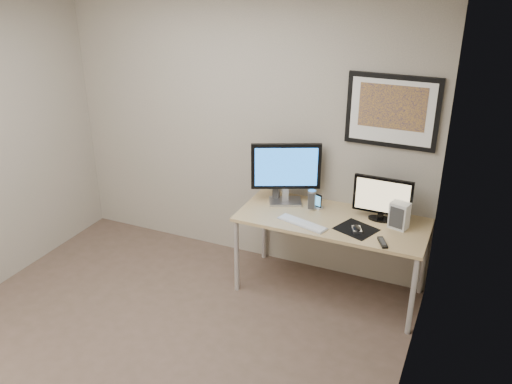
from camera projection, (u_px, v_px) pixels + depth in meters
floor at (150, 353)px, 4.14m from camera, size 3.60×3.60×0.00m
room at (167, 130)px, 3.84m from camera, size 3.60×3.60×3.60m
desk at (332, 225)px, 4.62m from camera, size 1.60×0.70×0.73m
framed_art at (392, 111)px, 4.38m from camera, size 0.75×0.04×0.60m
monitor_large at (286, 171)px, 4.76m from camera, size 0.57×0.30×0.56m
monitor_tv at (382, 198)px, 4.49m from camera, size 0.49×0.11×0.38m
speaker_left at (276, 190)px, 4.93m from camera, size 0.07×0.07×0.17m
speaker_right at (312, 200)px, 4.73m from camera, size 0.08×0.08×0.18m
phone_dock at (318, 202)px, 4.75m from camera, size 0.08×0.08×0.14m
keyboard at (302, 223)px, 4.50m from camera, size 0.46×0.24×0.02m
mousepad at (356, 229)px, 4.42m from camera, size 0.38×0.36×0.00m
mouse at (357, 229)px, 4.38m from camera, size 0.10×0.13×0.04m
remote at (383, 242)px, 4.20m from camera, size 0.11×0.17×0.02m
fan_unit at (399, 215)px, 4.40m from camera, size 0.17×0.14×0.22m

